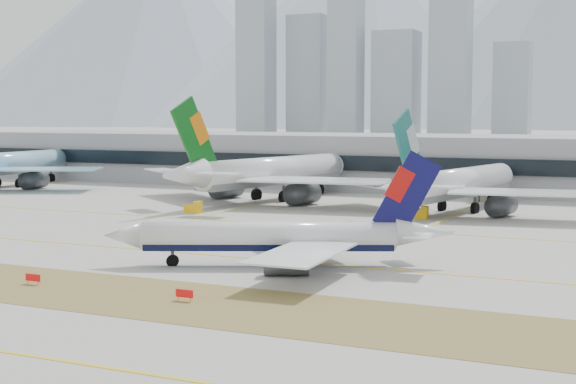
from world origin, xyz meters
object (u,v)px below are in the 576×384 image
at_px(taxiing_airliner, 281,238).
at_px(widebody_eva, 267,174).
at_px(widebody_cathay, 457,185).
at_px(terminal, 414,161).
at_px(widebody_korean, 5,165).

bearing_deg(taxiing_airliner, widebody_eva, -86.65).
height_order(taxiing_airliner, widebody_cathay, widebody_cathay).
distance_m(taxiing_airliner, terminal, 124.09).
bearing_deg(widebody_korean, terminal, -69.21).
bearing_deg(widebody_cathay, widebody_eva, 97.93).
bearing_deg(terminal, taxiing_airliner, -83.23).
distance_m(widebody_eva, widebody_cathay, 46.76).
relative_size(taxiing_airliner, widebody_korean, 0.68).
xyz_separation_m(widebody_eva, widebody_cathay, (46.60, -3.82, -0.76)).
bearing_deg(widebody_cathay, widebody_korean, 99.69).
xyz_separation_m(widebody_cathay, terminal, (-23.65, 52.90, 1.59)).
xyz_separation_m(widebody_eva, terminal, (22.95, 49.08, 0.83)).
relative_size(taxiing_airliner, widebody_eva, 0.67).
bearing_deg(terminal, widebody_korean, -156.76).
bearing_deg(widebody_cathay, terminal, 36.70).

